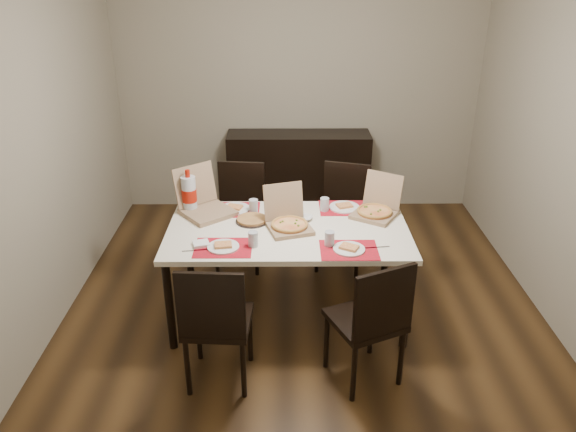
% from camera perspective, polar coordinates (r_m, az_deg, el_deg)
% --- Properties ---
extents(ground, '(3.80, 4.00, 0.02)m').
position_cam_1_polar(ground, '(4.70, 1.53, -8.83)').
color(ground, '#452D15').
rests_on(ground, ground).
extents(room_walls, '(3.84, 4.02, 2.62)m').
position_cam_1_polar(room_walls, '(4.41, 1.62, 13.65)').
color(room_walls, gray).
rests_on(room_walls, ground).
extents(sideboard, '(1.50, 0.40, 0.90)m').
position_cam_1_polar(sideboard, '(6.07, 1.07, 4.28)').
color(sideboard, black).
rests_on(sideboard, ground).
extents(dining_table, '(1.80, 1.00, 0.75)m').
position_cam_1_polar(dining_table, '(4.22, 0.00, -2.05)').
color(dining_table, white).
rests_on(dining_table, ground).
extents(chair_near_left, '(0.44, 0.44, 0.93)m').
position_cam_1_polar(chair_near_left, '(3.63, -7.36, -10.47)').
color(chair_near_left, black).
rests_on(chair_near_left, ground).
extents(chair_near_right, '(0.56, 0.56, 0.93)m').
position_cam_1_polar(chair_near_right, '(3.66, 8.51, -10.26)').
color(chair_near_right, black).
rests_on(chair_near_right, ground).
extents(chair_far_left, '(0.46, 0.46, 0.93)m').
position_cam_1_polar(chair_far_left, '(5.08, -4.88, 0.59)').
color(chair_far_left, black).
rests_on(chair_far_left, ground).
extents(chair_far_right, '(0.52, 0.52, 0.93)m').
position_cam_1_polar(chair_far_right, '(5.06, 5.67, 0.48)').
color(chair_far_right, black).
rests_on(chair_far_right, ground).
extents(setting_near_left, '(0.52, 0.30, 0.11)m').
position_cam_1_polar(setting_near_left, '(3.94, -6.06, -2.89)').
color(setting_near_left, red).
rests_on(setting_near_left, dining_table).
extents(setting_near_right, '(0.49, 0.30, 0.11)m').
position_cam_1_polar(setting_near_right, '(3.91, 5.64, -3.05)').
color(setting_near_right, red).
rests_on(setting_near_right, dining_table).
extents(setting_far_left, '(0.51, 0.30, 0.11)m').
position_cam_1_polar(setting_far_left, '(4.49, -5.20, 0.83)').
color(setting_far_left, red).
rests_on(setting_far_left, dining_table).
extents(setting_far_right, '(0.43, 0.30, 0.11)m').
position_cam_1_polar(setting_far_right, '(4.52, 5.20, 0.97)').
color(setting_far_right, red).
rests_on(setting_far_right, dining_table).
extents(napkin_loose, '(0.16, 0.16, 0.02)m').
position_cam_1_polar(napkin_loose, '(4.16, 0.40, -1.32)').
color(napkin_loose, white).
rests_on(napkin_loose, dining_table).
extents(pizza_box_center, '(0.39, 0.41, 0.31)m').
position_cam_1_polar(pizza_box_center, '(4.17, 0.02, -0.58)').
color(pizza_box_center, '#8E7052').
rests_on(pizza_box_center, dining_table).
extents(pizza_box_right, '(0.44, 0.45, 0.31)m').
position_cam_1_polar(pizza_box_right, '(4.44, 8.94, 0.72)').
color(pizza_box_right, '#8E7052').
rests_on(pizza_box_right, dining_table).
extents(pizza_box_left, '(0.52, 0.53, 0.35)m').
position_cam_1_polar(pizza_box_left, '(4.47, -8.45, 1.04)').
color(pizza_box_left, '#8E7052').
rests_on(pizza_box_left, dining_table).
extents(faina_plate, '(0.25, 0.25, 0.03)m').
position_cam_1_polar(faina_plate, '(4.30, -3.68, -0.40)').
color(faina_plate, black).
rests_on(faina_plate, dining_table).
extents(dip_bowl, '(0.14, 0.14, 0.03)m').
position_cam_1_polar(dip_bowl, '(4.32, 1.76, -0.20)').
color(dip_bowl, white).
rests_on(dip_bowl, dining_table).
extents(soda_bottle, '(0.12, 0.12, 0.35)m').
position_cam_1_polar(soda_bottle, '(4.47, -10.01, 2.19)').
color(soda_bottle, silver).
rests_on(soda_bottle, dining_table).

